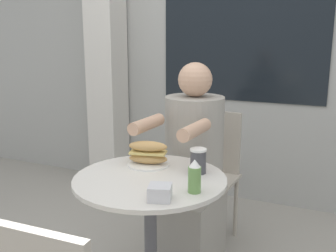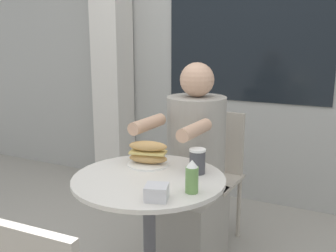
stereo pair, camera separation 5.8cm
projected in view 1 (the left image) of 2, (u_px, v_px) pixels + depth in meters
storefront_wall at (243, 31)px, 3.12m from camera, size 8.00×0.09×2.80m
lattice_pillar at (106, 55)px, 3.46m from camera, size 0.27×0.27×2.40m
cafe_table at (150, 216)px, 1.85m from camera, size 0.71×0.71×0.73m
diner_chair at (211, 164)px, 2.64m from camera, size 0.40×0.40×0.87m
seated_diner at (191, 179)px, 2.34m from camera, size 0.37×0.63×1.22m
sandwich_on_plate at (148, 154)px, 1.97m from camera, size 0.21×0.21×0.12m
drink_cup at (198, 161)px, 1.85m from camera, size 0.08×0.08×0.12m
napkin_box at (160, 192)px, 1.56m from camera, size 0.11×0.11×0.06m
condiment_bottle at (195, 177)px, 1.62m from camera, size 0.05×0.05×0.14m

